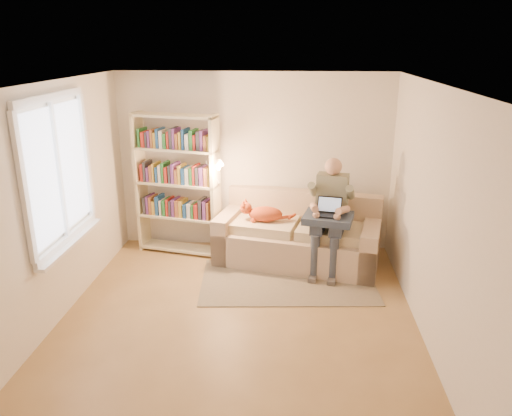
# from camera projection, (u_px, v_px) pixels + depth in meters

# --- Properties ---
(floor) EXTENTS (4.50, 4.50, 0.00)m
(floor) POSITION_uv_depth(u_px,v_px,m) (237.00, 321.00, 5.62)
(floor) COLOR olive
(floor) RESTS_ON ground
(ceiling) EXTENTS (4.00, 4.50, 0.02)m
(ceiling) POSITION_uv_depth(u_px,v_px,m) (234.00, 84.00, 4.79)
(ceiling) COLOR white
(ceiling) RESTS_ON wall_back
(wall_left) EXTENTS (0.02, 4.50, 2.60)m
(wall_left) POSITION_uv_depth(u_px,v_px,m) (51.00, 207.00, 5.35)
(wall_left) COLOR silver
(wall_left) RESTS_ON floor
(wall_right) EXTENTS (0.02, 4.50, 2.60)m
(wall_right) POSITION_uv_depth(u_px,v_px,m) (432.00, 217.00, 5.05)
(wall_right) COLOR silver
(wall_right) RESTS_ON floor
(wall_back) EXTENTS (4.00, 0.02, 2.60)m
(wall_back) POSITION_uv_depth(u_px,v_px,m) (254.00, 162.00, 7.33)
(wall_back) COLOR silver
(wall_back) RESTS_ON floor
(wall_front) EXTENTS (4.00, 0.02, 2.60)m
(wall_front) POSITION_uv_depth(u_px,v_px,m) (194.00, 330.00, 3.08)
(wall_front) COLOR silver
(wall_front) RESTS_ON floor
(window) EXTENTS (0.12, 1.52, 1.69)m
(window) POSITION_uv_depth(u_px,v_px,m) (63.00, 195.00, 5.51)
(window) COLOR white
(window) RESTS_ON wall_left
(sofa) EXTENTS (2.39, 1.45, 0.95)m
(sofa) POSITION_uv_depth(u_px,v_px,m) (298.00, 238.00, 7.05)
(sofa) COLOR tan
(sofa) RESTS_ON floor
(person) EXTENTS (0.53, 0.72, 1.54)m
(person) POSITION_uv_depth(u_px,v_px,m) (330.00, 209.00, 6.61)
(person) COLOR gray
(person) RESTS_ON sofa
(cat) EXTENTS (0.73, 0.34, 0.26)m
(cat) POSITION_uv_depth(u_px,v_px,m) (259.00, 213.00, 6.95)
(cat) COLOR #D65729
(cat) RESTS_ON sofa
(blanket) EXTENTS (0.71, 0.63, 0.09)m
(blanket) POSITION_uv_depth(u_px,v_px,m) (329.00, 218.00, 6.51)
(blanket) COLOR #293549
(blanket) RESTS_ON person
(laptop) EXTENTS (0.37, 0.35, 0.26)m
(laptop) POSITION_uv_depth(u_px,v_px,m) (330.00, 210.00, 6.48)
(laptop) COLOR black
(laptop) RESTS_ON blanket
(bookshelf) EXTENTS (1.35, 0.64, 2.05)m
(bookshelf) POSITION_uv_depth(u_px,v_px,m) (177.00, 178.00, 7.13)
(bookshelf) COLOR beige
(bookshelf) RESTS_ON floor
(rug) EXTENTS (2.34, 1.51, 0.01)m
(rug) POSITION_uv_depth(u_px,v_px,m) (288.00, 281.00, 6.53)
(rug) COLOR #7C715A
(rug) RESTS_ON floor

